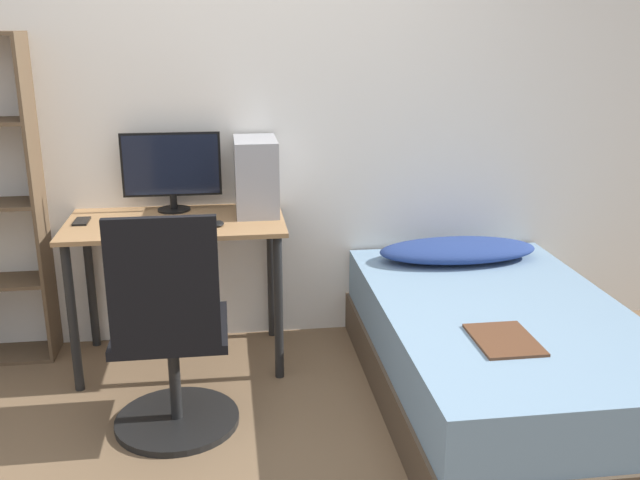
{
  "coord_description": "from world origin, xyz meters",
  "views": [
    {
      "loc": [
        -0.05,
        -2.2,
        1.69
      ],
      "look_at": [
        0.36,
        0.83,
        0.75
      ],
      "focal_mm": 40.0,
      "sensor_mm": 36.0,
      "label": 1
    }
  ],
  "objects_px": {
    "bed": "(499,355)",
    "monitor": "(172,168)",
    "office_chair": "(171,351)",
    "keyboard": "(163,226)",
    "pc_tower": "(256,176)"
  },
  "relations": [
    {
      "from": "bed",
      "to": "monitor",
      "type": "bearing_deg",
      "value": 151.22
    },
    {
      "from": "office_chair",
      "to": "keyboard",
      "type": "xyz_separation_m",
      "value": [
        -0.05,
        0.56,
        0.38
      ]
    },
    {
      "from": "pc_tower",
      "to": "monitor",
      "type": "bearing_deg",
      "value": 167.61
    },
    {
      "from": "bed",
      "to": "monitor",
      "type": "height_order",
      "value": "monitor"
    },
    {
      "from": "bed",
      "to": "monitor",
      "type": "relative_size",
      "value": 3.65
    },
    {
      "from": "pc_tower",
      "to": "bed",
      "type": "bearing_deg",
      "value": -34.26
    },
    {
      "from": "office_chair",
      "to": "keyboard",
      "type": "distance_m",
      "value": 0.68
    },
    {
      "from": "bed",
      "to": "monitor",
      "type": "xyz_separation_m",
      "value": [
        -1.48,
        0.81,
        0.74
      ]
    },
    {
      "from": "keyboard",
      "to": "monitor",
      "type": "bearing_deg",
      "value": 84.05
    },
    {
      "from": "monitor",
      "to": "keyboard",
      "type": "height_order",
      "value": "monitor"
    },
    {
      "from": "bed",
      "to": "pc_tower",
      "type": "xyz_separation_m",
      "value": [
        -1.06,
        0.72,
        0.71
      ]
    },
    {
      "from": "bed",
      "to": "keyboard",
      "type": "relative_size",
      "value": 4.36
    },
    {
      "from": "monitor",
      "to": "pc_tower",
      "type": "bearing_deg",
      "value": -12.39
    },
    {
      "from": "office_chair",
      "to": "bed",
      "type": "relative_size",
      "value": 0.55
    },
    {
      "from": "bed",
      "to": "keyboard",
      "type": "bearing_deg",
      "value": 161.91
    }
  ]
}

